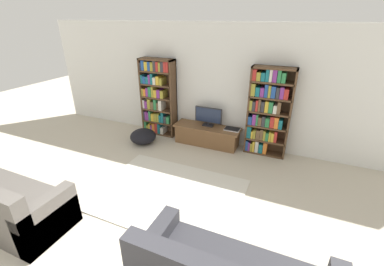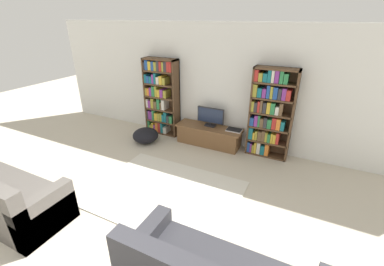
{
  "view_description": "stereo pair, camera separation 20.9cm",
  "coord_description": "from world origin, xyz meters",
  "px_view_note": "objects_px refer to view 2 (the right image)",
  "views": [
    {
      "loc": [
        1.72,
        -1.05,
        2.7
      ],
      "look_at": [
        -0.03,
        2.94,
        0.7
      ],
      "focal_mm": 24.0,
      "sensor_mm": 36.0,
      "label": 1
    },
    {
      "loc": [
        1.91,
        -0.96,
        2.7
      ],
      "look_at": [
        -0.03,
        2.94,
        0.7
      ],
      "focal_mm": 24.0,
      "sensor_mm": 36.0,
      "label": 2
    }
  ],
  "objects_px": {
    "television": "(211,117)",
    "couch_left_sectional": "(1,197)",
    "beanbag_ottoman": "(146,135)",
    "tv_stand": "(209,136)",
    "bookshelf_right": "(270,113)",
    "bookshelf_left": "(161,97)",
    "laptop": "(234,130)"
  },
  "relations": [
    {
      "from": "television",
      "to": "couch_left_sectional",
      "type": "bearing_deg",
      "value": -117.39
    },
    {
      "from": "couch_left_sectional",
      "to": "beanbag_ottoman",
      "type": "height_order",
      "value": "couch_left_sectional"
    },
    {
      "from": "tv_stand",
      "to": "television",
      "type": "height_order",
      "value": "television"
    },
    {
      "from": "tv_stand",
      "to": "couch_left_sectional",
      "type": "bearing_deg",
      "value": -117.84
    },
    {
      "from": "television",
      "to": "beanbag_ottoman",
      "type": "relative_size",
      "value": 1.05
    },
    {
      "from": "bookshelf_right",
      "to": "television",
      "type": "relative_size",
      "value": 2.95
    },
    {
      "from": "tv_stand",
      "to": "television",
      "type": "xyz_separation_m",
      "value": [
        0.0,
        0.07,
        0.44
      ]
    },
    {
      "from": "bookshelf_left",
      "to": "laptop",
      "type": "distance_m",
      "value": 1.95
    },
    {
      "from": "bookshelf_left",
      "to": "beanbag_ottoman",
      "type": "xyz_separation_m",
      "value": [
        -0.04,
        -0.66,
        -0.76
      ]
    },
    {
      "from": "laptop",
      "to": "beanbag_ottoman",
      "type": "height_order",
      "value": "laptop"
    },
    {
      "from": "television",
      "to": "bookshelf_left",
      "type": "bearing_deg",
      "value": 178.02
    },
    {
      "from": "bookshelf_right",
      "to": "laptop",
      "type": "bearing_deg",
      "value": -175.64
    },
    {
      "from": "bookshelf_right",
      "to": "laptop",
      "type": "relative_size",
      "value": 5.54
    },
    {
      "from": "tv_stand",
      "to": "television",
      "type": "distance_m",
      "value": 0.44
    },
    {
      "from": "tv_stand",
      "to": "beanbag_ottoman",
      "type": "height_order",
      "value": "tv_stand"
    },
    {
      "from": "tv_stand",
      "to": "couch_left_sectional",
      "type": "relative_size",
      "value": 0.74
    },
    {
      "from": "couch_left_sectional",
      "to": "beanbag_ottoman",
      "type": "xyz_separation_m",
      "value": [
        0.46,
        2.9,
        -0.14
      ]
    },
    {
      "from": "bookshelf_right",
      "to": "television",
      "type": "height_order",
      "value": "bookshelf_right"
    },
    {
      "from": "bookshelf_right",
      "to": "couch_left_sectional",
      "type": "bearing_deg",
      "value": -130.77
    },
    {
      "from": "laptop",
      "to": "bookshelf_left",
      "type": "bearing_deg",
      "value": 178.41
    },
    {
      "from": "television",
      "to": "couch_left_sectional",
      "type": "distance_m",
      "value": 3.97
    },
    {
      "from": "couch_left_sectional",
      "to": "beanbag_ottoman",
      "type": "bearing_deg",
      "value": 81.06
    },
    {
      "from": "laptop",
      "to": "beanbag_ottoman",
      "type": "relative_size",
      "value": 0.56
    },
    {
      "from": "tv_stand",
      "to": "beanbag_ottoman",
      "type": "distance_m",
      "value": 1.47
    },
    {
      "from": "television",
      "to": "beanbag_ottoman",
      "type": "xyz_separation_m",
      "value": [
        -1.36,
        -0.61,
        -0.49
      ]
    },
    {
      "from": "bookshelf_left",
      "to": "laptop",
      "type": "relative_size",
      "value": 5.54
    },
    {
      "from": "bookshelf_right",
      "to": "television",
      "type": "xyz_separation_m",
      "value": [
        -1.25,
        -0.05,
        -0.28
      ]
    },
    {
      "from": "bookshelf_left",
      "to": "television",
      "type": "distance_m",
      "value": 1.35
    },
    {
      "from": "television",
      "to": "laptop",
      "type": "xyz_separation_m",
      "value": [
        0.56,
        -0.01,
        -0.21
      ]
    },
    {
      "from": "beanbag_ottoman",
      "to": "couch_left_sectional",
      "type": "bearing_deg",
      "value": -98.94
    },
    {
      "from": "bookshelf_right",
      "to": "television",
      "type": "bearing_deg",
      "value": -177.92
    },
    {
      "from": "bookshelf_right",
      "to": "laptop",
      "type": "xyz_separation_m",
      "value": [
        -0.68,
        -0.05,
        -0.49
      ]
    }
  ]
}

